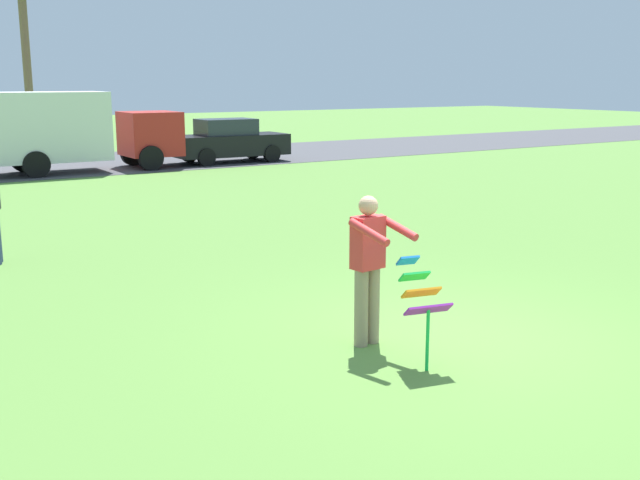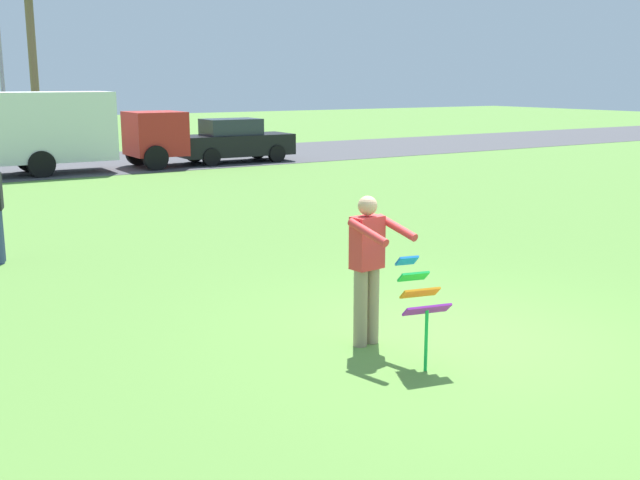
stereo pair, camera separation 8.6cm
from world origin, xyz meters
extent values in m
plane|color=#568438|center=(0.00, 0.00, 0.00)|extent=(120.00, 120.00, 0.00)
cube|color=#424247|center=(0.00, 21.46, 0.01)|extent=(120.00, 8.00, 0.01)
cylinder|color=gray|center=(-0.91, 0.29, 0.45)|extent=(0.16, 0.16, 0.90)
cylinder|color=gray|center=(-1.09, 0.27, 0.45)|extent=(0.16, 0.16, 0.90)
cube|color=red|center=(-1.00, 0.28, 1.20)|extent=(0.39, 0.26, 0.60)
sphere|color=tan|center=(-1.00, 0.28, 1.62)|extent=(0.22, 0.22, 0.22)
cylinder|color=red|center=(-0.75, 0.07, 1.38)|extent=(0.16, 0.59, 0.24)
cylinder|color=red|center=(-1.19, 0.01, 1.38)|extent=(0.16, 0.59, 0.24)
cube|color=blue|center=(-0.85, -0.25, 1.08)|extent=(0.25, 0.18, 0.12)
cube|color=green|center=(-0.88, -0.41, 0.94)|extent=(0.34, 0.20, 0.12)
cube|color=orange|center=(-0.92, -0.57, 0.81)|extent=(0.44, 0.22, 0.12)
cube|color=purple|center=(-0.95, -0.73, 0.67)|extent=(0.53, 0.24, 0.12)
cylinder|color=green|center=(-0.95, -0.73, 0.34)|extent=(0.04, 0.04, 0.67)
cube|color=#B2231E|center=(3.36, 19.04, 1.17)|extent=(1.81, 1.91, 1.50)
cube|color=silver|center=(-0.34, 19.07, 1.52)|extent=(4.21, 2.03, 2.20)
cylinder|color=black|center=(3.01, 19.96, 0.42)|extent=(0.84, 0.29, 0.84)
cylinder|color=black|center=(3.00, 18.12, 0.42)|extent=(0.84, 0.29, 0.84)
cylinder|color=black|center=(-0.69, 19.99, 0.42)|extent=(0.84, 0.29, 0.84)
cylinder|color=black|center=(-0.70, 18.15, 0.42)|extent=(0.84, 0.29, 0.84)
cube|color=black|center=(6.42, 19.06, 0.64)|extent=(4.23, 1.79, 0.76)
cube|color=#282D38|center=(6.27, 19.06, 1.30)|extent=(2.04, 1.43, 0.60)
cylinder|color=black|center=(7.74, 19.84, 0.32)|extent=(0.64, 0.23, 0.64)
cylinder|color=black|center=(7.71, 18.23, 0.32)|extent=(0.64, 0.23, 0.64)
cylinder|color=black|center=(5.13, 19.89, 0.32)|extent=(0.64, 0.23, 0.64)
cylinder|color=black|center=(5.10, 18.28, 0.32)|extent=(0.64, 0.23, 0.64)
cylinder|color=brown|center=(1.64, 29.42, 3.68)|extent=(0.36, 0.36, 7.36)
camera|label=1|loc=(-5.95, -6.47, 2.99)|focal=42.67mm
camera|label=2|loc=(-5.88, -6.51, 2.99)|focal=42.67mm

